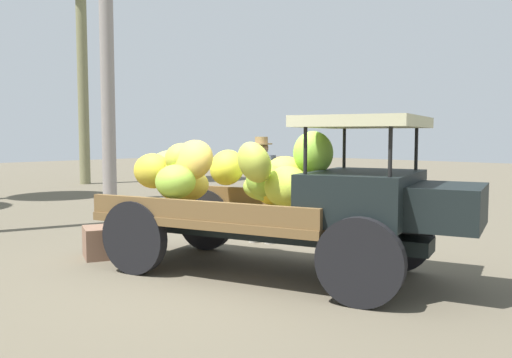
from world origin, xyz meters
TOP-DOWN VIEW (x-y plane):
  - ground_plane at (0.00, 0.00)m, footprint 60.00×60.00m
  - truck at (0.52, 0.33)m, footprint 4.66×2.73m
  - farmer at (-0.97, 1.58)m, footprint 0.56×0.53m
  - wooden_crate at (-1.90, -0.66)m, footprint 0.70×0.66m

SIDE VIEW (x-z plane):
  - ground_plane at x=0.00m, z-range 0.00..0.00m
  - wooden_crate at x=-1.90m, z-range 0.00..0.42m
  - farmer at x=-0.97m, z-range 0.11..1.78m
  - truck at x=0.52m, z-range 0.04..1.93m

